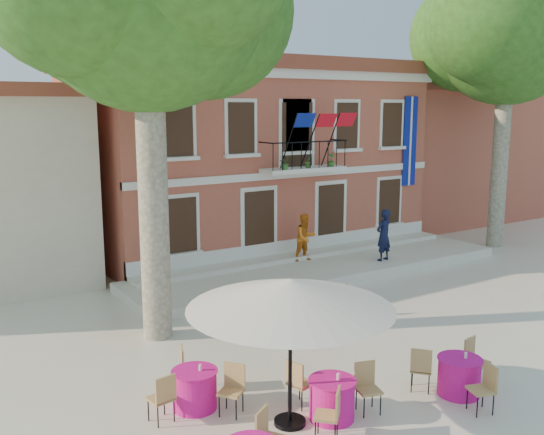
{
  "coord_description": "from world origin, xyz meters",
  "views": [
    {
      "loc": [
        -10.54,
        -11.93,
        5.75
      ],
      "look_at": [
        -0.65,
        3.5,
        2.35
      ],
      "focal_mm": 40.0,
      "sensor_mm": 36.0,
      "label": 1
    }
  ],
  "objects_px": {
    "plane_tree_east": "(509,30)",
    "cafe_table_0": "(332,397)",
    "pedestrian_orange": "(305,237)",
    "cafe_table_1": "(459,374)",
    "cafe_table_3": "(195,387)",
    "pedestrian_navy": "(384,235)",
    "cafe_table_4": "(318,308)",
    "patio_umbrella": "(291,294)"
  },
  "relations": [
    {
      "from": "plane_tree_east",
      "to": "pedestrian_orange",
      "type": "bearing_deg",
      "value": 171.34
    },
    {
      "from": "plane_tree_east",
      "to": "pedestrian_navy",
      "type": "xyz_separation_m",
      "value": [
        -6.36,
        -0.14,
        -7.42
      ]
    },
    {
      "from": "pedestrian_navy",
      "to": "cafe_table_0",
      "type": "bearing_deg",
      "value": 31.66
    },
    {
      "from": "patio_umbrella",
      "to": "cafe_table_4",
      "type": "xyz_separation_m",
      "value": [
        3.6,
        3.94,
        -2.06
      ]
    },
    {
      "from": "cafe_table_1",
      "to": "pedestrian_navy",
      "type": "bearing_deg",
      "value": 56.17
    },
    {
      "from": "plane_tree_east",
      "to": "pedestrian_orange",
      "type": "distance_m",
      "value": 11.58
    },
    {
      "from": "cafe_table_0",
      "to": "cafe_table_4",
      "type": "distance_m",
      "value": 5.06
    },
    {
      "from": "pedestrian_orange",
      "to": "cafe_table_3",
      "type": "distance_m",
      "value": 10.5
    },
    {
      "from": "patio_umbrella",
      "to": "pedestrian_orange",
      "type": "xyz_separation_m",
      "value": [
        6.51,
        8.56,
        -1.33
      ]
    },
    {
      "from": "pedestrian_navy",
      "to": "cafe_table_4",
      "type": "xyz_separation_m",
      "value": [
        -5.27,
        -3.15,
        -0.8
      ]
    },
    {
      "from": "cafe_table_1",
      "to": "pedestrian_orange",
      "type": "bearing_deg",
      "value": 72.44
    },
    {
      "from": "pedestrian_orange",
      "to": "cafe_table_0",
      "type": "distance_m",
      "value": 10.55
    },
    {
      "from": "cafe_table_0",
      "to": "cafe_table_1",
      "type": "xyz_separation_m",
      "value": [
        2.75,
        -0.62,
        0.0
      ]
    },
    {
      "from": "cafe_table_3",
      "to": "plane_tree_east",
      "type": "bearing_deg",
      "value": 19.33
    },
    {
      "from": "plane_tree_east",
      "to": "patio_umbrella",
      "type": "height_order",
      "value": "plane_tree_east"
    },
    {
      "from": "patio_umbrella",
      "to": "pedestrian_navy",
      "type": "xyz_separation_m",
      "value": [
        8.86,
        7.09,
        -1.25
      ]
    },
    {
      "from": "cafe_table_1",
      "to": "cafe_table_4",
      "type": "height_order",
      "value": "same"
    },
    {
      "from": "plane_tree_east",
      "to": "patio_umbrella",
      "type": "relative_size",
      "value": 3.15
    },
    {
      "from": "plane_tree_east",
      "to": "cafe_table_4",
      "type": "xyz_separation_m",
      "value": [
        -11.63,
        -3.29,
        -8.23
      ]
    },
    {
      "from": "cafe_table_0",
      "to": "cafe_table_3",
      "type": "distance_m",
      "value": 2.62
    },
    {
      "from": "plane_tree_east",
      "to": "cafe_table_0",
      "type": "distance_m",
      "value": 18.24
    },
    {
      "from": "pedestrian_orange",
      "to": "pedestrian_navy",
      "type": "bearing_deg",
      "value": -32.16
    },
    {
      "from": "patio_umbrella",
      "to": "cafe_table_4",
      "type": "relative_size",
      "value": 1.89
    },
    {
      "from": "cafe_table_3",
      "to": "pedestrian_orange",
      "type": "bearing_deg",
      "value": 42.59
    },
    {
      "from": "plane_tree_east",
      "to": "cafe_table_3",
      "type": "bearing_deg",
      "value": -160.67
    },
    {
      "from": "cafe_table_1",
      "to": "cafe_table_3",
      "type": "xyz_separation_m",
      "value": [
        -4.72,
        2.35,
        0.0
      ]
    },
    {
      "from": "plane_tree_east",
      "to": "pedestrian_orange",
      "type": "relative_size",
      "value": 6.92
    },
    {
      "from": "pedestrian_navy",
      "to": "cafe_table_4",
      "type": "relative_size",
      "value": 0.94
    },
    {
      "from": "patio_umbrella",
      "to": "cafe_table_3",
      "type": "relative_size",
      "value": 2.0
    },
    {
      "from": "plane_tree_east",
      "to": "cafe_table_4",
      "type": "distance_m",
      "value": 14.62
    },
    {
      "from": "plane_tree_east",
      "to": "cafe_table_3",
      "type": "distance_m",
      "value": 19.25
    },
    {
      "from": "pedestrian_navy",
      "to": "plane_tree_east",
      "type": "bearing_deg",
      "value": 170.68
    },
    {
      "from": "cafe_table_3",
      "to": "cafe_table_4",
      "type": "height_order",
      "value": "same"
    },
    {
      "from": "cafe_table_1",
      "to": "cafe_table_0",
      "type": "bearing_deg",
      "value": 167.24
    },
    {
      "from": "pedestrian_orange",
      "to": "cafe_table_1",
      "type": "distance_m",
      "value": 9.93
    },
    {
      "from": "plane_tree_east",
      "to": "cafe_table_3",
      "type": "xyz_separation_m",
      "value": [
        -16.43,
        -5.76,
        -8.22
      ]
    },
    {
      "from": "cafe_table_1",
      "to": "cafe_table_3",
      "type": "height_order",
      "value": "same"
    },
    {
      "from": "plane_tree_east",
      "to": "cafe_table_0",
      "type": "bearing_deg",
      "value": -152.61
    },
    {
      "from": "cafe_table_1",
      "to": "patio_umbrella",
      "type": "bearing_deg",
      "value": 165.96
    },
    {
      "from": "pedestrian_orange",
      "to": "cafe_table_0",
      "type": "relative_size",
      "value": 0.93
    },
    {
      "from": "pedestrian_navy",
      "to": "cafe_table_4",
      "type": "distance_m",
      "value": 6.19
    },
    {
      "from": "cafe_table_3",
      "to": "cafe_table_4",
      "type": "xyz_separation_m",
      "value": [
        4.8,
        2.47,
        -0.01
      ]
    }
  ]
}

